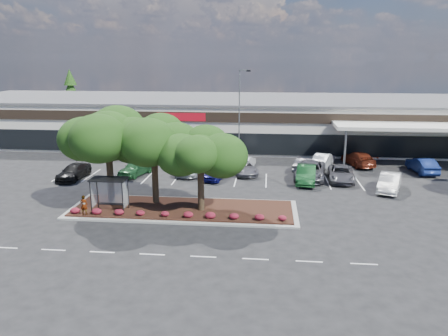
# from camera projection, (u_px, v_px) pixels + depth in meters

# --- Properties ---
(ground) EXTENTS (160.00, 160.00, 0.00)m
(ground) POSITION_uv_depth(u_px,v_px,m) (200.00, 231.00, 30.63)
(ground) COLOR black
(ground) RESTS_ON ground
(retail_store) EXTENTS (80.40, 25.20, 6.25)m
(retail_store) POSITION_uv_depth(u_px,v_px,m) (237.00, 120.00, 62.53)
(retail_store) COLOR silver
(retail_store) RESTS_ON ground
(landscape_island) EXTENTS (18.00, 6.00, 0.26)m
(landscape_island) POSITION_uv_depth(u_px,v_px,m) (183.00, 209.00, 34.65)
(landscape_island) COLOR #969792
(landscape_island) RESTS_ON ground
(lane_markings) EXTENTS (33.12, 20.06, 0.01)m
(lane_markings) POSITION_uv_depth(u_px,v_px,m) (216.00, 188.00, 40.69)
(lane_markings) COLOR silver
(lane_markings) RESTS_ON ground
(shrub_row) EXTENTS (17.00, 0.80, 0.50)m
(shrub_row) POSITION_uv_depth(u_px,v_px,m) (178.00, 214.00, 32.53)
(shrub_row) COLOR maroon
(shrub_row) RESTS_ON landscape_island
(bus_shelter) EXTENTS (2.75, 1.55, 2.59)m
(bus_shelter) POSITION_uv_depth(u_px,v_px,m) (110.00, 185.00, 33.64)
(bus_shelter) COLOR black
(bus_shelter) RESTS_ON landscape_island
(island_tree_west) EXTENTS (7.20, 7.20, 7.89)m
(island_tree_west) POSITION_uv_depth(u_px,v_px,m) (109.00, 156.00, 34.71)
(island_tree_west) COLOR #1B3510
(island_tree_west) RESTS_ON landscape_island
(island_tree_mid) EXTENTS (6.60, 6.60, 7.32)m
(island_tree_mid) POSITION_uv_depth(u_px,v_px,m) (154.00, 159.00, 35.11)
(island_tree_mid) COLOR #1B3510
(island_tree_mid) RESTS_ON landscape_island
(island_tree_east) EXTENTS (5.80, 5.80, 6.50)m
(island_tree_east) POSITION_uv_depth(u_px,v_px,m) (201.00, 169.00, 33.37)
(island_tree_east) COLOR #1B3510
(island_tree_east) RESTS_ON landscape_island
(conifer_north_west) EXTENTS (4.40, 4.40, 10.00)m
(conifer_north_west) POSITION_uv_depth(u_px,v_px,m) (71.00, 97.00, 76.68)
(conifer_north_west) COLOR #1B3510
(conifer_north_west) RESTS_ON ground
(person_waiting) EXTENTS (0.56, 0.37, 1.53)m
(person_waiting) POSITION_uv_depth(u_px,v_px,m) (84.00, 205.00, 32.91)
(person_waiting) COLOR #594C47
(person_waiting) RESTS_ON landscape_island
(light_pole) EXTENTS (1.43, 0.50, 10.66)m
(light_pole) POSITION_uv_depth(u_px,v_px,m) (240.00, 124.00, 47.81)
(light_pole) COLOR #969792
(light_pole) RESTS_ON ground
(car_0) EXTENTS (2.32, 5.02, 1.42)m
(car_0) POSITION_uv_depth(u_px,v_px,m) (74.00, 172.00, 43.67)
(car_0) COLOR black
(car_0) RESTS_ON ground
(car_1) EXTENTS (3.16, 4.98, 1.58)m
(car_1) POSITION_uv_depth(u_px,v_px,m) (136.00, 168.00, 44.99)
(car_1) COLOR #1F5229
(car_1) RESTS_ON ground
(car_2) EXTENTS (3.24, 5.66, 1.49)m
(car_2) POSITION_uv_depth(u_px,v_px,m) (191.00, 167.00, 45.39)
(car_2) COLOR silver
(car_2) RESTS_ON ground
(car_3) EXTENTS (2.78, 4.40, 1.40)m
(car_3) POSITION_uv_depth(u_px,v_px,m) (216.00, 172.00, 43.45)
(car_3) COLOR #0F0F5D
(car_3) RESTS_ON ground
(car_4) EXTENTS (3.65, 5.35, 1.36)m
(car_4) POSITION_uv_depth(u_px,v_px,m) (243.00, 168.00, 45.43)
(car_4) COLOR slate
(car_4) RESTS_ON ground
(car_5) EXTENTS (2.31, 5.25, 1.68)m
(car_5) POSITION_uv_depth(u_px,v_px,m) (306.00, 174.00, 42.23)
(car_5) COLOR #13411C
(car_5) RESTS_ON ground
(car_6) EXTENTS (3.73, 6.54, 1.72)m
(car_6) POSITION_uv_depth(u_px,v_px,m) (310.00, 170.00, 43.57)
(car_6) COLOR #504E55
(car_6) RESTS_ON ground
(car_7) EXTENTS (2.91, 5.46, 1.46)m
(car_7) POSITION_uv_depth(u_px,v_px,m) (341.00, 174.00, 42.86)
(car_7) COLOR #4F4E54
(car_7) RESTS_ON ground
(car_8) EXTENTS (3.27, 5.18, 1.61)m
(car_8) POSITION_uv_depth(u_px,v_px,m) (389.00, 182.00, 39.66)
(car_8) COLOR silver
(car_8) RESTS_ON ground
(car_9) EXTENTS (2.30, 4.12, 1.33)m
(car_9) POSITION_uv_depth(u_px,v_px,m) (151.00, 153.00, 52.45)
(car_9) COLOR #8C1104
(car_9) RESTS_ON ground
(car_10) EXTENTS (2.28, 5.25, 1.68)m
(car_10) POSITION_uv_depth(u_px,v_px,m) (155.00, 153.00, 51.60)
(car_10) COLOR #4D4D53
(car_10) RESTS_ON ground
(car_11) EXTENTS (5.07, 6.72, 1.70)m
(car_11) POSITION_uv_depth(u_px,v_px,m) (185.00, 154.00, 51.14)
(car_11) COLOR #161357
(car_11) RESTS_ON ground
(car_12) EXTENTS (2.60, 5.23, 1.65)m
(car_12) POSITION_uv_depth(u_px,v_px,m) (216.00, 157.00, 49.74)
(car_12) COLOR maroon
(car_12) RESTS_ON ground
(car_13) EXTENTS (2.32, 4.51, 1.42)m
(car_13) POSITION_uv_depth(u_px,v_px,m) (245.00, 163.00, 47.47)
(car_13) COLOR silver
(car_13) RESTS_ON ground
(car_14) EXTENTS (2.93, 4.70, 1.46)m
(car_14) POSITION_uv_depth(u_px,v_px,m) (305.00, 164.00, 46.59)
(car_14) COLOR #504F56
(car_14) RESTS_ON ground
(car_15) EXTENTS (3.13, 4.82, 1.50)m
(car_15) POSITION_uv_depth(u_px,v_px,m) (323.00, 160.00, 48.66)
(car_15) COLOR #B3B8BF
(car_15) RESTS_ON ground
(car_16) EXTENTS (3.57, 5.81, 1.57)m
(car_16) POSITION_uv_depth(u_px,v_px,m) (358.00, 159.00, 48.98)
(car_16) COLOR maroon
(car_16) RESTS_ON ground
(car_17) EXTENTS (2.18, 5.06, 1.62)m
(car_17) POSITION_uv_depth(u_px,v_px,m) (422.00, 165.00, 45.88)
(car_17) COLOR navy
(car_17) RESTS_ON ground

